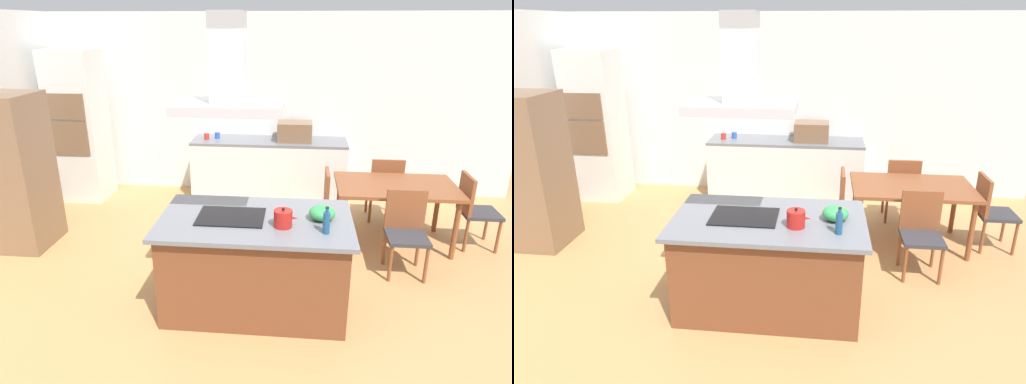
% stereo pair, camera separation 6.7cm
% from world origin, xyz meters
% --- Properties ---
extents(ground, '(16.00, 16.00, 0.00)m').
position_xyz_m(ground, '(0.00, 1.50, 0.00)').
color(ground, tan).
extents(wall_back, '(7.20, 0.10, 2.70)m').
position_xyz_m(wall_back, '(0.00, 3.25, 1.35)').
color(wall_back, white).
rests_on(wall_back, ground).
extents(kitchen_island, '(1.73, 1.05, 0.90)m').
position_xyz_m(kitchen_island, '(0.00, 0.00, 0.45)').
color(kitchen_island, brown).
rests_on(kitchen_island, ground).
extents(cooktop, '(0.60, 0.44, 0.01)m').
position_xyz_m(cooktop, '(-0.22, 0.00, 0.91)').
color(cooktop, black).
rests_on(cooktop, kitchen_island).
extents(tea_kettle, '(0.21, 0.16, 0.18)m').
position_xyz_m(tea_kettle, '(0.25, -0.15, 0.98)').
color(tea_kettle, '#B21E19').
rests_on(tea_kettle, kitchen_island).
extents(olive_oil_bottle, '(0.06, 0.06, 0.24)m').
position_xyz_m(olive_oil_bottle, '(0.61, -0.25, 1.00)').
color(olive_oil_bottle, navy).
rests_on(olive_oil_bottle, kitchen_island).
extents(mixing_bowl, '(0.23, 0.23, 0.13)m').
position_xyz_m(mixing_bowl, '(0.59, 0.03, 0.96)').
color(mixing_bowl, '#33934C').
rests_on(mixing_bowl, kitchen_island).
extents(back_counter, '(2.30, 0.62, 0.90)m').
position_xyz_m(back_counter, '(-0.08, 2.88, 0.45)').
color(back_counter, silver).
rests_on(back_counter, ground).
extents(countertop_microwave, '(0.50, 0.38, 0.28)m').
position_xyz_m(countertop_microwave, '(0.30, 2.88, 1.04)').
color(countertop_microwave, brown).
rests_on(countertop_microwave, back_counter).
extents(coffee_mug_red, '(0.08, 0.08, 0.09)m').
position_xyz_m(coffee_mug_red, '(-1.02, 2.84, 0.95)').
color(coffee_mug_red, red).
rests_on(coffee_mug_red, back_counter).
extents(coffee_mug_blue, '(0.08, 0.08, 0.09)m').
position_xyz_m(coffee_mug_blue, '(-0.87, 2.92, 0.95)').
color(coffee_mug_blue, '#2D56B2').
rests_on(coffee_mug_blue, back_counter).
extents(wall_oven_stack, '(0.70, 0.66, 2.20)m').
position_xyz_m(wall_oven_stack, '(-2.90, 2.65, 1.10)').
color(wall_oven_stack, silver).
rests_on(wall_oven_stack, ground).
extents(refrigerator, '(0.80, 0.73, 1.82)m').
position_xyz_m(refrigerator, '(-2.98, 1.01, 0.91)').
color(refrigerator, brown).
rests_on(refrigerator, ground).
extents(dining_table, '(1.40, 0.90, 0.75)m').
position_xyz_m(dining_table, '(1.53, 1.47, 0.67)').
color(dining_table, brown).
rests_on(dining_table, ground).
extents(chair_at_left_end, '(0.42, 0.42, 0.89)m').
position_xyz_m(chair_at_left_end, '(0.61, 1.47, 0.51)').
color(chair_at_left_end, '#333338').
rests_on(chair_at_left_end, ground).
extents(chair_facing_back_wall, '(0.42, 0.42, 0.89)m').
position_xyz_m(chair_facing_back_wall, '(1.53, 2.14, 0.51)').
color(chair_facing_back_wall, '#333338').
rests_on(chair_facing_back_wall, ground).
extents(chair_facing_island, '(0.42, 0.42, 0.89)m').
position_xyz_m(chair_facing_island, '(1.53, 0.80, 0.51)').
color(chair_facing_island, '#333338').
rests_on(chair_facing_island, ground).
extents(chair_at_right_end, '(0.42, 0.42, 0.89)m').
position_xyz_m(chair_at_right_end, '(2.44, 1.47, 0.51)').
color(chair_at_right_end, '#333338').
rests_on(chair_at_right_end, ground).
extents(range_hood, '(0.90, 0.55, 0.78)m').
position_xyz_m(range_hood, '(-0.22, 0.00, 2.10)').
color(range_hood, '#ADADB2').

